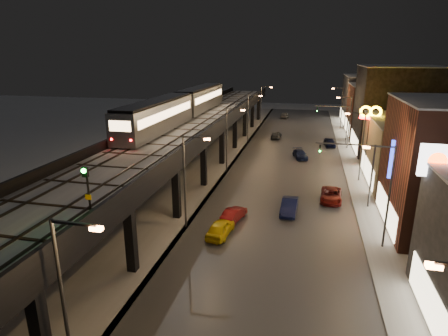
{
  "coord_description": "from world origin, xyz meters",
  "views": [
    {
      "loc": [
        10.13,
        -18.04,
        16.0
      ],
      "look_at": [
        2.15,
        16.92,
        5.0
      ],
      "focal_mm": 30.0,
      "sensor_mm": 36.0,
      "label": 1
    }
  ],
  "objects_px": {
    "car_onc_dark": "(331,196)",
    "car_onc_silver": "(289,207)",
    "car_taxi": "(220,229)",
    "sign_citgo": "(433,181)",
    "car_far_white": "(285,115)",
    "car_onc_white": "(300,155)",
    "rail_signal": "(87,182)",
    "car_near_white": "(234,215)",
    "car_onc_red": "(330,143)",
    "car_mid_dark": "(276,135)",
    "subway_train": "(183,105)"
  },
  "relations": [
    {
      "from": "car_far_white",
      "to": "car_onc_dark",
      "type": "relative_size",
      "value": 0.89
    },
    {
      "from": "car_mid_dark",
      "to": "sign_citgo",
      "type": "distance_m",
      "value": 49.18
    },
    {
      "from": "car_onc_dark",
      "to": "sign_citgo",
      "type": "height_order",
      "value": "sign_citgo"
    },
    {
      "from": "car_onc_silver",
      "to": "sign_citgo",
      "type": "height_order",
      "value": "sign_citgo"
    },
    {
      "from": "car_near_white",
      "to": "car_far_white",
      "type": "distance_m",
      "value": 63.55
    },
    {
      "from": "car_taxi",
      "to": "car_far_white",
      "type": "distance_m",
      "value": 67.07
    },
    {
      "from": "car_near_white",
      "to": "sign_citgo",
      "type": "distance_m",
      "value": 18.31
    },
    {
      "from": "car_far_white",
      "to": "car_onc_silver",
      "type": "distance_m",
      "value": 60.74
    },
    {
      "from": "car_mid_dark",
      "to": "sign_citgo",
      "type": "height_order",
      "value": "sign_citgo"
    },
    {
      "from": "car_near_white",
      "to": "car_onc_silver",
      "type": "distance_m",
      "value": 6.06
    },
    {
      "from": "sign_citgo",
      "to": "car_near_white",
      "type": "bearing_deg",
      "value": 153.37
    },
    {
      "from": "car_far_white",
      "to": "car_onc_white",
      "type": "relative_size",
      "value": 1.0
    },
    {
      "from": "subway_train",
      "to": "car_onc_silver",
      "type": "distance_m",
      "value": 25.48
    },
    {
      "from": "subway_train",
      "to": "car_mid_dark",
      "type": "relative_size",
      "value": 9.01
    },
    {
      "from": "car_onc_silver",
      "to": "car_onc_red",
      "type": "xyz_separation_m",
      "value": [
        5.31,
        31.34,
        -0.01
      ]
    },
    {
      "from": "rail_signal",
      "to": "car_near_white",
      "type": "relative_size",
      "value": 0.83
    },
    {
      "from": "car_near_white",
      "to": "car_onc_white",
      "type": "xyz_separation_m",
      "value": [
        5.7,
        24.98,
        -0.0
      ]
    },
    {
      "from": "car_onc_silver",
      "to": "sign_citgo",
      "type": "distance_m",
      "value": 16.03
    },
    {
      "from": "subway_train",
      "to": "car_far_white",
      "type": "distance_m",
      "value": 45.91
    },
    {
      "from": "car_far_white",
      "to": "car_onc_white",
      "type": "bearing_deg",
      "value": 102.95
    },
    {
      "from": "subway_train",
      "to": "car_mid_dark",
      "type": "xyz_separation_m",
      "value": [
        12.59,
        18.85,
        -7.9
      ]
    },
    {
      "from": "car_onc_silver",
      "to": "car_onc_red",
      "type": "height_order",
      "value": "car_onc_silver"
    },
    {
      "from": "car_far_white",
      "to": "rail_signal",
      "type": "bearing_deg",
      "value": 90.89
    },
    {
      "from": "car_onc_white",
      "to": "sign_citgo",
      "type": "height_order",
      "value": "sign_citgo"
    },
    {
      "from": "subway_train",
      "to": "car_far_white",
      "type": "xyz_separation_m",
      "value": [
        12.47,
        43.49,
        -7.79
      ]
    },
    {
      "from": "car_near_white",
      "to": "car_onc_dark",
      "type": "xyz_separation_m",
      "value": [
        9.68,
        7.41,
        0.05
      ]
    },
    {
      "from": "car_onc_dark",
      "to": "car_onc_silver",
      "type": "bearing_deg",
      "value": -131.21
    },
    {
      "from": "rail_signal",
      "to": "car_onc_white",
      "type": "xyz_separation_m",
      "value": [
        11.26,
        40.55,
        -8.27
      ]
    },
    {
      "from": "car_taxi",
      "to": "car_far_white",
      "type": "bearing_deg",
      "value": -85.06
    },
    {
      "from": "car_taxi",
      "to": "car_onc_dark",
      "type": "xyz_separation_m",
      "value": [
        10.23,
        10.92,
        -0.05
      ]
    },
    {
      "from": "car_taxi",
      "to": "sign_citgo",
      "type": "relative_size",
      "value": 0.41
    },
    {
      "from": "car_taxi",
      "to": "sign_citgo",
      "type": "height_order",
      "value": "sign_citgo"
    },
    {
      "from": "car_taxi",
      "to": "car_onc_dark",
      "type": "height_order",
      "value": "car_taxi"
    },
    {
      "from": "car_onc_silver",
      "to": "car_onc_white",
      "type": "relative_size",
      "value": 1.03
    },
    {
      "from": "rail_signal",
      "to": "car_far_white",
      "type": "xyz_separation_m",
      "value": [
        6.07,
        79.11,
        -8.16
      ]
    },
    {
      "from": "car_onc_red",
      "to": "car_onc_dark",
      "type": "bearing_deg",
      "value": -98.67
    },
    {
      "from": "car_mid_dark",
      "to": "car_onc_red",
      "type": "xyz_separation_m",
      "value": [
        9.96,
        -4.58,
        0.1
      ]
    },
    {
      "from": "subway_train",
      "to": "rail_signal",
      "type": "height_order",
      "value": "subway_train"
    },
    {
      "from": "car_onc_white",
      "to": "car_onc_red",
      "type": "xyz_separation_m",
      "value": [
        4.88,
        9.35,
        0.1
      ]
    },
    {
      "from": "rail_signal",
      "to": "car_onc_dark",
      "type": "distance_m",
      "value": 28.77
    },
    {
      "from": "rail_signal",
      "to": "sign_citgo",
      "type": "height_order",
      "value": "sign_citgo"
    },
    {
      "from": "car_near_white",
      "to": "car_onc_white",
      "type": "relative_size",
      "value": 0.89
    },
    {
      "from": "car_taxi",
      "to": "car_onc_white",
      "type": "bearing_deg",
      "value": -96.52
    },
    {
      "from": "car_mid_dark",
      "to": "car_onc_white",
      "type": "relative_size",
      "value": 0.99
    },
    {
      "from": "subway_train",
      "to": "car_onc_white",
      "type": "bearing_deg",
      "value": 15.56
    },
    {
      "from": "subway_train",
      "to": "car_onc_red",
      "type": "bearing_deg",
      "value": 32.33
    },
    {
      "from": "car_mid_dark",
      "to": "car_taxi",
      "type": "bearing_deg",
      "value": 90.07
    },
    {
      "from": "sign_citgo",
      "to": "rail_signal",
      "type": "bearing_deg",
      "value": -158.71
    },
    {
      "from": "car_taxi",
      "to": "car_far_white",
      "type": "relative_size",
      "value": 0.98
    },
    {
      "from": "car_onc_dark",
      "to": "car_onc_red",
      "type": "relative_size",
      "value": 1.15
    }
  ]
}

